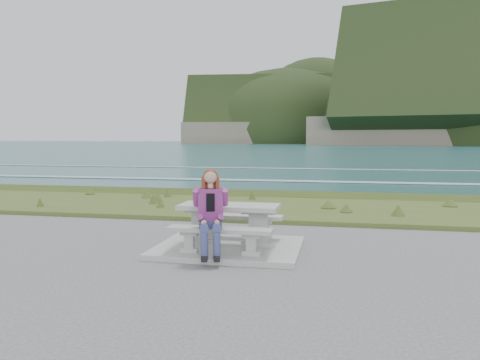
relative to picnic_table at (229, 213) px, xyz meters
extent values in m
cube|color=gray|center=(0.00, 0.00, -0.63)|extent=(2.60, 2.10, 0.10)
cube|color=gray|center=(-0.54, 0.00, -0.54)|extent=(0.62, 0.12, 0.08)
cube|color=gray|center=(-0.54, 0.00, -0.25)|extent=(0.34, 0.09, 0.51)
cube|color=gray|center=(-0.54, 0.00, 0.05)|extent=(0.62, 0.12, 0.08)
cube|color=gray|center=(0.54, 0.00, -0.54)|extent=(0.62, 0.12, 0.08)
cube|color=gray|center=(0.54, 0.00, -0.25)|extent=(0.34, 0.09, 0.51)
cube|color=gray|center=(0.54, 0.00, 0.05)|extent=(0.62, 0.12, 0.08)
cube|color=gray|center=(0.00, 0.00, 0.13)|extent=(1.80, 0.75, 0.08)
cube|color=gray|center=(-0.54, -0.70, -0.54)|extent=(0.30, 0.12, 0.08)
cube|color=gray|center=(-0.54, -0.70, -0.39)|extent=(0.17, 0.09, 0.22)
cube|color=gray|center=(-0.54, -0.70, -0.24)|extent=(0.30, 0.12, 0.08)
cube|color=gray|center=(0.54, -0.70, -0.54)|extent=(0.30, 0.12, 0.08)
cube|color=gray|center=(0.54, -0.70, -0.39)|extent=(0.17, 0.09, 0.22)
cube|color=gray|center=(0.54, -0.70, -0.24)|extent=(0.30, 0.12, 0.08)
cube|color=gray|center=(0.00, -0.70, -0.17)|extent=(1.80, 0.35, 0.07)
cube|color=gray|center=(-0.54, 0.70, -0.54)|extent=(0.30, 0.12, 0.08)
cube|color=gray|center=(-0.54, 0.70, -0.39)|extent=(0.17, 0.09, 0.22)
cube|color=gray|center=(-0.54, 0.70, -0.24)|extent=(0.30, 0.12, 0.08)
cube|color=gray|center=(0.54, 0.70, -0.54)|extent=(0.30, 0.12, 0.08)
cube|color=gray|center=(0.54, 0.70, -0.39)|extent=(0.17, 0.09, 0.22)
cube|color=gray|center=(0.54, 0.70, -0.24)|extent=(0.30, 0.12, 0.08)
cube|color=gray|center=(0.00, 0.70, -0.17)|extent=(1.80, 0.35, 0.07)
cube|color=#314A1C|center=(0.00, 5.00, -0.68)|extent=(160.00, 4.50, 0.22)
cube|color=#6D6051|center=(0.00, 7.90, -0.68)|extent=(160.00, 0.80, 2.20)
plane|color=#1E5056|center=(0.00, 430.00, -2.48)|extent=(1600.00, 1600.00, 0.00)
cube|color=silver|center=(0.00, 14.00, -2.42)|extent=(220.00, 3.00, 0.06)
cube|color=silver|center=(0.00, 22.00, -2.42)|extent=(220.00, 2.00, 0.06)
cube|color=silver|center=(0.00, 34.00, -2.42)|extent=(220.00, 1.40, 0.06)
cube|color=silver|center=(0.00, 52.00, -2.42)|extent=(220.00, 1.00, 0.06)
cube|color=#6D6051|center=(-40.00, 440.00, 6.52)|extent=(201.55, 149.04, 18.00)
ellipsoid|color=black|center=(-40.00, 440.00, 9.52)|extent=(211.86, 162.91, 117.17)
cube|color=navy|center=(-0.10, -0.91, -0.30)|extent=(0.55, 0.79, 0.57)
cube|color=#7F2A72|center=(-0.16, -0.68, 0.26)|extent=(0.47, 0.34, 0.54)
sphere|color=tan|center=(-0.16, -0.70, 0.72)|extent=(0.23, 0.23, 0.23)
sphere|color=#612816|center=(-0.16, -0.68, 0.73)|extent=(0.25, 0.25, 0.25)
camera|label=1|loc=(1.93, -8.22, 1.35)|focal=35.00mm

